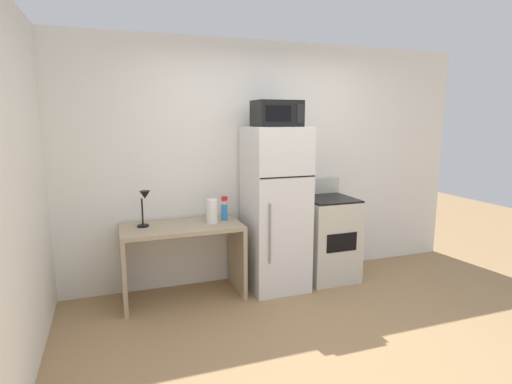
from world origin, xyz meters
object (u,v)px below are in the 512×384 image
object	(u,v)px
spray_bottle	(224,211)
desk_lamp	(144,203)
paper_towel_roll	(212,211)
oven_range	(327,237)
refrigerator	(275,209)
microwave	(277,114)
desk	(182,247)

from	to	relation	value
spray_bottle	desk_lamp	bearing A→B (deg)	-179.53
desk_lamp	paper_towel_roll	xyz separation A→B (m)	(0.65, -0.07, -0.12)
spray_bottle	oven_range	distance (m)	1.24
paper_towel_roll	refrigerator	bearing A→B (deg)	-1.42
spray_bottle	microwave	xyz separation A→B (m)	(0.53, -0.11, 0.98)
refrigerator	microwave	size ratio (longest dim) A/B	3.70
spray_bottle	microwave	size ratio (longest dim) A/B	0.54
desk	paper_towel_roll	size ratio (longest dim) A/B	4.88
desk_lamp	spray_bottle	world-z (taller)	desk_lamp
oven_range	spray_bottle	bearing A→B (deg)	176.66
desk	spray_bottle	world-z (taller)	spray_bottle
microwave	spray_bottle	bearing A→B (deg)	168.06
desk_lamp	microwave	world-z (taller)	microwave
oven_range	desk	bearing A→B (deg)	179.80
refrigerator	microwave	xyz separation A→B (m)	(0.00, -0.02, 0.98)
microwave	oven_range	distance (m)	1.51
refrigerator	desk_lamp	bearing A→B (deg)	176.36
desk	refrigerator	world-z (taller)	refrigerator
desk	microwave	world-z (taller)	microwave
desk	refrigerator	distance (m)	1.03
spray_bottle	microwave	bearing A→B (deg)	-11.94
desk_lamp	desk	bearing A→B (deg)	-9.43
desk_lamp	oven_range	bearing A→B (deg)	-1.81
oven_range	paper_towel_roll	bearing A→B (deg)	-179.78
spray_bottle	microwave	world-z (taller)	microwave
desk_lamp	paper_towel_roll	bearing A→B (deg)	-5.94
desk_lamp	spray_bottle	size ratio (longest dim) A/B	1.42
desk	microwave	bearing A→B (deg)	-2.84
spray_bottle	oven_range	xyz separation A→B (m)	(1.17, -0.07, -0.38)
desk_lamp	paper_towel_roll	world-z (taller)	desk_lamp
oven_range	microwave	bearing A→B (deg)	-176.19
desk	microwave	size ratio (longest dim) A/B	2.55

